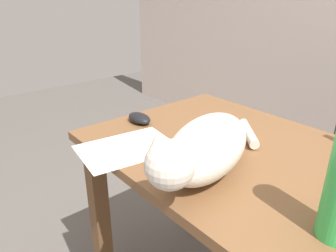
# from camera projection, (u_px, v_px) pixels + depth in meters

# --- Properties ---
(desk) EXTENTS (1.58, 0.70, 0.76)m
(desk) POSITION_uv_depth(u_px,v_px,m) (331.00, 229.00, 0.82)
(desk) COLOR brown
(desk) RESTS_ON ground_plane
(cat) EXTENTS (0.30, 0.58, 0.20)m
(cat) POSITION_uv_depth(u_px,v_px,m) (205.00, 148.00, 0.83)
(cat) COLOR silver
(cat) RESTS_ON desk
(computer_mouse) EXTENTS (0.11, 0.06, 0.04)m
(computer_mouse) POSITION_uv_depth(u_px,v_px,m) (139.00, 118.00, 1.20)
(computer_mouse) COLOR black
(computer_mouse) RESTS_ON desk
(paper_sheet) EXTENTS (0.25, 0.32, 0.00)m
(paper_sheet) POSITION_uv_depth(u_px,v_px,m) (127.00, 148.00, 1.01)
(paper_sheet) COLOR white
(paper_sheet) RESTS_ON desk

